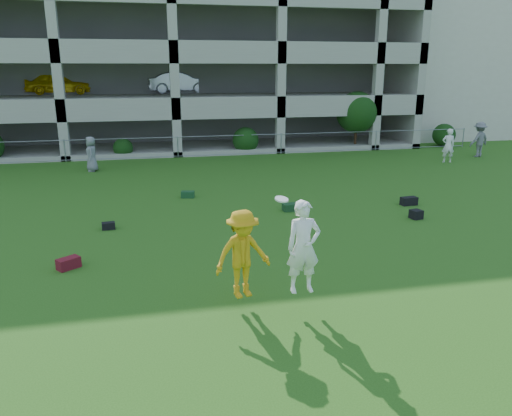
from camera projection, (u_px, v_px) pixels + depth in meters
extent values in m
plane|color=#235114|center=(241.00, 315.00, 10.26)|extent=(100.00, 100.00, 0.00)
cube|color=beige|center=(457.00, 66.00, 39.97)|extent=(16.00, 14.00, 10.00)
imported|color=gray|center=(91.00, 154.00, 24.20)|extent=(0.61, 0.87, 1.69)
imported|color=white|center=(448.00, 146.00, 26.44)|extent=(0.74, 0.58, 1.80)
imported|color=slate|center=(479.00, 139.00, 28.09)|extent=(1.41, 1.03, 1.96)
cube|color=#540E16|center=(69.00, 263.00, 12.59)|extent=(0.62, 0.57, 0.28)
cube|color=black|center=(108.00, 226.00, 15.66)|extent=(0.42, 0.29, 0.22)
cube|color=#13341F|center=(290.00, 207.00, 17.66)|extent=(0.53, 0.39, 0.26)
cube|color=black|center=(416.00, 214.00, 16.73)|extent=(0.41, 0.41, 0.30)
cube|color=black|center=(409.00, 201.00, 18.39)|extent=(0.62, 0.35, 0.30)
cube|color=#163D17|center=(188.00, 194.00, 19.46)|extent=(0.55, 0.39, 0.25)
imported|color=#CE9412|center=(243.00, 254.00, 10.25)|extent=(1.34, 0.96, 1.88)
imported|color=white|center=(303.00, 247.00, 10.14)|extent=(0.72, 0.48, 1.95)
cylinder|color=white|center=(282.00, 199.00, 9.79)|extent=(0.28, 0.27, 0.11)
cube|color=#9E998C|center=(163.00, 53.00, 39.39)|extent=(30.00, 0.50, 12.00)
cube|color=#9E998C|center=(373.00, 51.00, 36.11)|extent=(0.50, 14.00, 12.00)
cube|color=#9E998C|center=(171.00, 138.00, 34.65)|extent=(30.00, 14.00, 0.30)
cube|color=#9E998C|center=(169.00, 94.00, 33.83)|extent=(30.00, 14.00, 0.30)
cube|color=#9E998C|center=(167.00, 48.00, 33.01)|extent=(30.00, 14.00, 0.30)
cube|color=#9E998C|center=(176.00, 111.00, 27.55)|extent=(30.00, 0.30, 0.90)
cube|color=#9E998C|center=(174.00, 55.00, 26.74)|extent=(30.00, 0.30, 0.90)
cube|color=#9E998C|center=(55.00, 45.00, 25.47)|extent=(0.50, 0.50, 12.00)
cube|color=#9E998C|center=(173.00, 46.00, 26.71)|extent=(0.50, 0.50, 12.00)
cube|color=#9E998C|center=(281.00, 47.00, 27.95)|extent=(0.50, 0.50, 12.00)
cube|color=#9E998C|center=(380.00, 48.00, 29.19)|extent=(0.50, 0.50, 12.00)
cube|color=#605E59|center=(166.00, 51.00, 34.93)|extent=(29.00, 9.00, 11.60)
imported|color=yellow|center=(59.00, 83.00, 30.34)|extent=(3.93, 1.69, 1.32)
imported|color=silver|center=(178.00, 83.00, 31.83)|extent=(4.18, 2.03, 1.32)
cylinder|color=gray|center=(65.00, 151.00, 26.70)|extent=(0.06, 0.06, 1.20)
cylinder|color=gray|center=(178.00, 147.00, 27.95)|extent=(0.06, 0.06, 1.20)
cylinder|color=gray|center=(281.00, 144.00, 29.19)|extent=(0.06, 0.06, 1.20)
cylinder|color=gray|center=(376.00, 140.00, 30.43)|extent=(0.06, 0.06, 1.20)
cylinder|color=gray|center=(463.00, 138.00, 31.67)|extent=(0.06, 0.06, 1.20)
cylinder|color=gray|center=(177.00, 137.00, 27.80)|extent=(36.00, 0.04, 0.04)
cylinder|color=gray|center=(178.00, 156.00, 28.09)|extent=(36.00, 0.04, 0.04)
sphere|color=#163D11|center=(123.00, 148.00, 27.90)|extent=(1.10, 1.10, 1.10)
sphere|color=#163D11|center=(246.00, 140.00, 29.29)|extent=(1.54, 1.54, 1.54)
cylinder|color=#382314|center=(356.00, 133.00, 30.87)|extent=(0.16, 0.16, 1.96)
sphere|color=#163D11|center=(357.00, 112.00, 30.53)|extent=(2.52, 2.52, 2.52)
sphere|color=#163D11|center=(444.00, 135.00, 32.00)|extent=(1.43, 1.43, 1.43)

